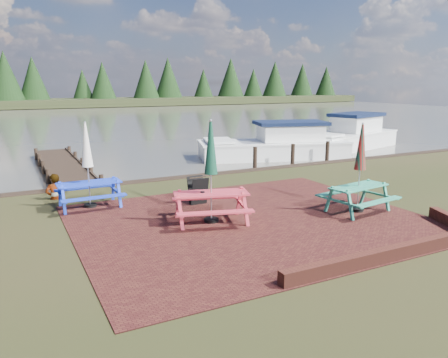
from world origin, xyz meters
name	(u,v)px	position (x,y,z in m)	size (l,w,h in m)	color
ground	(272,232)	(0.00, 0.00, 0.00)	(120.00, 120.00, 0.00)	black
paving	(251,221)	(0.00, 1.00, 0.01)	(9.00, 7.50, 0.02)	#381312
brick_wall	(414,244)	(2.15, -2.42, 0.15)	(6.21, 1.79, 0.30)	#4C1E16
water	(66,120)	(0.00, 37.00, 0.00)	(120.00, 60.00, 0.02)	#403F37
far_treeline	(39,85)	(0.00, 66.00, 3.28)	(120.00, 10.00, 8.10)	black
picnic_table_teal	(359,182)	(3.15, 0.38, 0.88)	(2.02, 1.84, 2.51)	teal
picnic_table_red	(211,188)	(-0.99, 1.38, 0.94)	(2.33, 2.19, 2.68)	#C63242
picnic_table_blue	(89,178)	(-3.58, 4.30, 0.88)	(1.82, 1.62, 2.50)	#1A38C9
chalkboard	(198,190)	(-0.61, 3.13, 0.44)	(0.53, 0.51, 0.85)	black
jetty	(62,165)	(-3.50, 11.28, 0.11)	(1.76, 9.08, 1.00)	black
boat_near	(276,146)	(6.83, 10.09, 0.42)	(8.04, 4.73, 2.06)	white
boat_far	(349,137)	(12.55, 10.96, 0.47)	(7.62, 4.44, 2.25)	white
person	(53,174)	(-4.40, 5.78, 0.80)	(0.58, 0.38, 1.60)	gray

